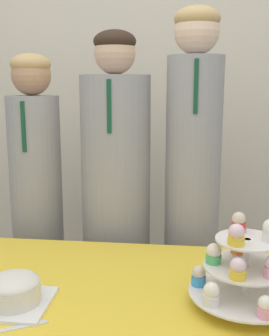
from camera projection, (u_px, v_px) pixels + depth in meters
name	position (u px, v px, depth m)	size (l,w,h in m)	color
wall_back	(141.00, 85.00, 2.61)	(9.00, 0.06, 2.70)	beige
round_cake	(13.00, 290.00, 1.24)	(0.21, 0.21, 0.10)	white
cupcake_stand	(245.00, 268.00, 1.22)	(0.33, 0.33, 0.27)	silver
student_0	(38.00, 216.00, 2.03)	(0.24, 0.25, 1.49)	#939399
student_1	(116.00, 215.00, 1.98)	(0.32, 0.32, 1.59)	#939399
student_2	(192.00, 200.00, 1.92)	(0.25, 0.25, 1.68)	#939399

